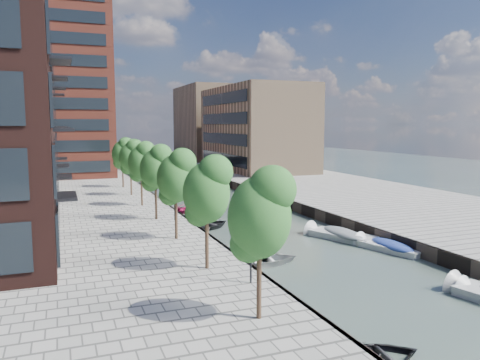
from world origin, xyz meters
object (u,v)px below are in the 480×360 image
bridge (153,165)px  sloop_0 (240,260)px  tree_4 (141,160)px  motorboat_4 (337,235)px  tree_0 (259,212)px  car (216,169)px  tree_2 (176,175)px  tree_1 (206,189)px  tree_6 (122,152)px  sloop_4 (205,229)px  tree_3 (155,166)px  sloop_3 (258,264)px  tree_5 (130,156)px  sloop_2 (184,212)px  motorboat_3 (386,247)px

bridge → sloop_0: size_ratio=3.22×
tree_4 → motorboat_4: 19.64m
bridge → tree_0: 68.64m
bridge → car: bridge is taller
bridge → sloop_0: bridge is taller
bridge → tree_4: 41.08m
tree_2 → motorboat_4: (12.42, -0.34, -5.08)m
tree_1 → tree_6: (0.00, 35.00, 0.00)m
tree_6 → sloop_4: size_ratio=1.25×
tree_3 → sloop_3: (4.12, -11.33, -5.31)m
tree_5 → sloop_2: size_ratio=1.32×
sloop_3 → sloop_2: bearing=9.9°
bridge → tree_2: tree_2 is taller
tree_3 → car: tree_3 is taller
tree_5 → sloop_0: 24.99m
bridge → motorboat_4: bridge is taller
bridge → motorboat_3: 58.69m
motorboat_3 → motorboat_4: motorboat_4 is taller
tree_1 → tree_6: bearing=90.0°
tree_0 → car: size_ratio=1.62×
tree_1 → tree_3: bearing=90.0°
tree_5 → sloop_4: (3.94, -14.57, -5.31)m
sloop_3 → tree_6: bearing=17.3°
tree_0 → tree_1: size_ratio=1.00×
car → sloop_4: bearing=-118.4°
car → tree_0: bearing=-115.3°
motorboat_3 → motorboat_4: bearing=108.0°
tree_6 → tree_2: bearing=-90.0°
sloop_3 → motorboat_3: bearing=-80.6°
tree_3 → car: size_ratio=1.62×
bridge → tree_1: tree_1 is taller
tree_4 → tree_1: bearing=-90.0°
tree_1 → tree_3: same height
sloop_0 → sloop_3: sloop_3 is taller
sloop_0 → sloop_2: size_ratio=0.90×
tree_6 → motorboat_3: 35.60m
tree_1 → tree_4: bearing=90.0°
sloop_3 → tree_4: bearing=22.7°
motorboat_4 → sloop_4: bearing=141.3°
tree_0 → car: (16.00, 54.32, -3.68)m
sloop_2 → motorboat_4: (8.25, -14.62, 0.23)m
tree_0 → tree_5: same height
tree_3 → sloop_0: tree_3 is taller
bridge → tree_6: bearing=-108.1°
tree_0 → tree_6: (0.00, 42.00, 0.00)m
sloop_3 → motorboat_3: 9.63m
sloop_0 → sloop_2: bearing=20.0°
tree_1 → sloop_4: tree_1 is taller
tree_0 → tree_4: (0.00, 28.00, 0.00)m
bridge → sloop_3: bearing=-94.3°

